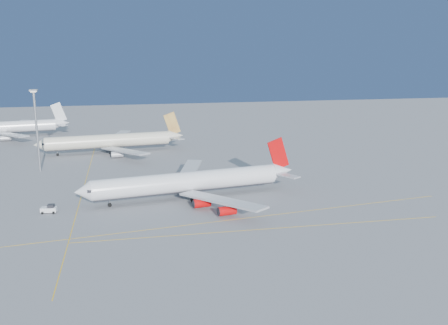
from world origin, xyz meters
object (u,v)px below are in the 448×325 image
airliner_virgin (192,182)px  pushback_tug (49,209)px  airliner_etihad (112,141)px  light_mast (36,124)px  airliner_third (6,127)px

airliner_virgin → pushback_tug: (-38.16, -5.83, -3.74)m
airliner_etihad → light_mast: light_mast is taller
airliner_third → pushback_tug: bearing=-82.5°
airliner_virgin → airliner_third: (-73.76, 112.77, -0.02)m
airliner_third → light_mast: light_mast is taller
airliner_virgin → light_mast: size_ratio=2.28×
airliner_virgin → airliner_third: 134.75m
light_mast → airliner_virgin: bearing=-40.8°
airliner_third → light_mast: (26.20, -71.79, 11.85)m
pushback_tug → light_mast: 50.22m
airliner_etihad → pushback_tug: 75.32m
airliner_virgin → airliner_third: bearing=113.9°
airliner_third → airliner_virgin: bearing=-66.0°
airliner_virgin → airliner_third: size_ratio=1.10×
airliner_etihad → airliner_third: airliner_third is taller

